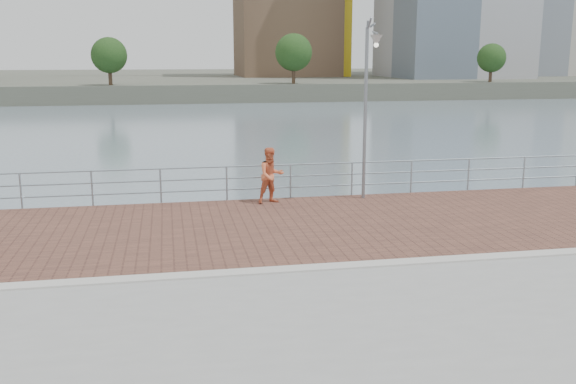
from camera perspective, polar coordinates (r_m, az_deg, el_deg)
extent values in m
plane|color=slate|center=(14.72, 1.50, -14.31)|extent=(400.00, 400.00, 0.00)
cube|color=brown|center=(17.32, -0.99, -3.08)|extent=(40.00, 6.80, 0.02)
cube|color=#B7B5AD|center=(13.94, 1.54, -6.82)|extent=(40.00, 0.40, 0.06)
cube|color=#4C5142|center=(135.51, -9.67, 9.73)|extent=(320.00, 95.00, 2.50)
cylinder|color=#8C9EA8|center=(20.74, -22.65, 0.05)|extent=(0.06, 0.06, 1.10)
cylinder|color=#8C9EA8|center=(20.41, -17.02, 0.28)|extent=(0.06, 0.06, 1.10)
cylinder|color=#8C9EA8|center=(20.28, -11.25, 0.51)|extent=(0.06, 0.06, 1.10)
cylinder|color=#8C9EA8|center=(20.36, -5.47, 0.73)|extent=(0.06, 0.06, 1.10)
cylinder|color=#8C9EA8|center=(20.64, 0.22, 0.95)|extent=(0.06, 0.06, 1.10)
cylinder|color=#8C9EA8|center=(21.12, 5.69, 1.14)|extent=(0.06, 0.06, 1.10)
cylinder|color=#8C9EA8|center=(21.78, 10.88, 1.32)|extent=(0.06, 0.06, 1.10)
cylinder|color=#8C9EA8|center=(22.61, 15.73, 1.47)|extent=(0.06, 0.06, 1.10)
cylinder|color=#8C9EA8|center=(23.59, 20.21, 1.61)|extent=(0.06, 0.06, 1.10)
cylinder|color=#8C9EA8|center=(20.37, -2.62, 2.36)|extent=(39.00, 0.05, 0.05)
cylinder|color=#8C9EA8|center=(20.44, -2.61, 1.32)|extent=(39.00, 0.05, 0.05)
cylinder|color=#8C9EA8|center=(20.51, -2.60, 0.33)|extent=(39.00, 0.05, 0.05)
cylinder|color=slate|center=(20.41, 6.88, 6.78)|extent=(0.11, 0.11, 5.36)
cylinder|color=slate|center=(19.92, 7.47, 14.36)|extent=(0.06, 0.89, 0.06)
cone|color=#B2B2AD|center=(19.49, 7.88, 13.87)|extent=(0.39, 0.39, 0.31)
imported|color=#DF6B41|center=(19.84, -1.52, 1.48)|extent=(0.98, 0.85, 1.74)
cylinder|color=#473323|center=(90.19, -15.55, 10.30)|extent=(0.50, 0.50, 3.68)
sphere|color=#193814|center=(90.16, -15.62, 11.64)|extent=(4.73, 4.73, 4.73)
cylinder|color=#473323|center=(91.65, 0.50, 10.87)|extent=(0.50, 0.50, 4.04)
sphere|color=#193814|center=(91.63, 0.50, 12.32)|extent=(5.20, 5.20, 5.20)
cylinder|color=#473323|center=(101.83, 17.57, 10.24)|extent=(0.50, 0.50, 3.30)
sphere|color=#193814|center=(101.81, 17.64, 11.30)|extent=(4.25, 4.25, 4.25)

